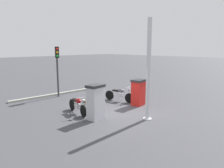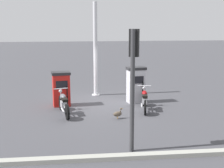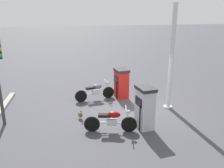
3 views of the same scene
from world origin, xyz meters
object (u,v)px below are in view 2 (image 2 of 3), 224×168
(canopy_support_pole, at_px, (95,51))
(fuel_pump_near, at_px, (61,89))
(roadside_traffic_light, at_px, (133,68))
(motorcycle_near_pump, at_px, (63,103))
(motorcycle_far_pump, at_px, (144,99))
(fuel_pump_far, at_px, (136,85))
(wandering_duck, at_px, (118,114))

(canopy_support_pole, bearing_deg, fuel_pump_near, -43.97)
(fuel_pump_near, bearing_deg, roadside_traffic_light, 20.14)
(motorcycle_near_pump, bearing_deg, motorcycle_far_pump, 91.06)
(motorcycle_near_pump, relative_size, canopy_support_pole, 0.44)
(fuel_pump_far, distance_m, wandering_duck, 2.68)
(wandering_duck, distance_m, roadside_traffic_light, 3.54)
(motorcycle_far_pump, bearing_deg, fuel_pump_far, -178.25)
(roadside_traffic_light, bearing_deg, motorcycle_near_pump, -154.47)
(fuel_pump_near, xyz_separation_m, wandering_duck, (2.28, 2.03, -0.55))
(fuel_pump_near, bearing_deg, motorcycle_far_pump, 69.08)
(fuel_pump_near, height_order, fuel_pump_far, fuel_pump_far)
(roadside_traffic_light, xyz_separation_m, canopy_support_pole, (-6.90, -0.19, -0.08))
(motorcycle_near_pump, distance_m, canopy_support_pole, 3.91)
(roadside_traffic_light, height_order, canopy_support_pole, canopy_support_pole)
(wandering_duck, xyz_separation_m, canopy_support_pole, (-4.04, -0.33, 2.00))
(roadside_traffic_light, bearing_deg, wandering_duck, 177.09)
(fuel_pump_far, bearing_deg, motorcycle_far_pump, 1.75)
(fuel_pump_far, bearing_deg, canopy_support_pole, -137.73)
(motorcycle_near_pump, xyz_separation_m, roadside_traffic_light, (3.80, 1.82, 1.84))
(motorcycle_far_pump, distance_m, wandering_duck, 1.67)
(motorcycle_near_pump, distance_m, motorcycle_far_pump, 3.27)
(fuel_pump_far, height_order, roadside_traffic_light, roadside_traffic_light)
(wandering_duck, xyz_separation_m, roadside_traffic_light, (2.86, -0.15, 2.07))
(fuel_pump_near, relative_size, wandering_duck, 3.56)
(motorcycle_near_pump, bearing_deg, roadside_traffic_light, 25.53)
(motorcycle_far_pump, xyz_separation_m, canopy_support_pole, (-3.03, -1.64, 1.75))
(motorcycle_near_pump, xyz_separation_m, motorcycle_far_pump, (-0.06, 3.27, 0.01))
(motorcycle_far_pump, distance_m, canopy_support_pole, 3.87)
(fuel_pump_far, bearing_deg, wandering_duck, -29.03)
(motorcycle_near_pump, relative_size, wandering_duck, 4.78)
(fuel_pump_near, bearing_deg, canopy_support_pole, 136.03)
(motorcycle_far_pump, bearing_deg, roadside_traffic_light, -20.57)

